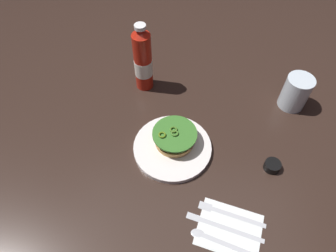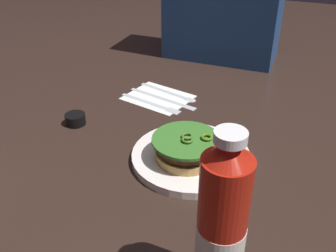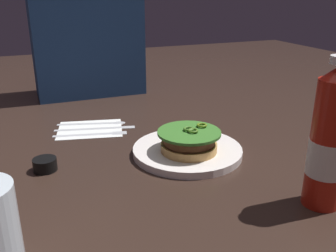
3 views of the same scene
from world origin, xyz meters
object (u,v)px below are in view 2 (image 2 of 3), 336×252
(ketchup_bottle, at_px, (221,228))
(spoon_utensil, at_px, (175,94))
(butter_knife, at_px, (166,99))
(dinner_plate, at_px, (191,157))
(fork_utensil, at_px, (155,104))
(napkin, at_px, (158,97))
(condiment_cup, at_px, (75,119))
(burger_sandwich, at_px, (186,148))

(ketchup_bottle, distance_m, spoon_utensil, 0.61)
(butter_knife, height_order, spoon_utensil, same)
(dinner_plate, distance_m, fork_utensil, 0.25)
(ketchup_bottle, distance_m, napkin, 0.60)
(napkin, height_order, spoon_utensil, spoon_utensil)
(condiment_cup, relative_size, spoon_utensil, 0.27)
(dinner_plate, relative_size, spoon_utensil, 1.36)
(butter_knife, bearing_deg, napkin, 166.05)
(dinner_plate, relative_size, condiment_cup, 5.07)
(condiment_cup, xyz_separation_m, napkin, (0.13, 0.20, -0.01))
(napkin, bearing_deg, fork_utensil, -78.11)
(ketchup_bottle, bearing_deg, fork_utensil, 122.17)
(dinner_plate, relative_size, burger_sandwich, 1.78)
(condiment_cup, distance_m, napkin, 0.24)
(dinner_plate, distance_m, spoon_utensil, 0.30)
(ketchup_bottle, height_order, napkin, ketchup_bottle)
(ketchup_bottle, xyz_separation_m, napkin, (-0.30, 0.51, -0.11))
(condiment_cup, xyz_separation_m, butter_knife, (0.16, 0.19, -0.01))
(butter_knife, bearing_deg, dinner_plate, -57.32)
(ketchup_bottle, xyz_separation_m, fork_utensil, (-0.29, 0.46, -0.11))
(condiment_cup, height_order, fork_utensil, condiment_cup)
(burger_sandwich, relative_size, napkin, 0.83)
(burger_sandwich, height_order, spoon_utensil, burger_sandwich)
(ketchup_bottle, xyz_separation_m, spoon_utensil, (-0.26, 0.54, -0.11))
(ketchup_bottle, bearing_deg, napkin, 120.67)
(dinner_plate, distance_m, condiment_cup, 0.30)
(condiment_cup, bearing_deg, spoon_utensil, 54.16)
(dinner_plate, height_order, burger_sandwich, burger_sandwich)
(burger_sandwich, bearing_deg, butter_knife, 119.96)
(fork_utensil, bearing_deg, napkin, 101.89)
(ketchup_bottle, height_order, spoon_utensil, ketchup_bottle)
(condiment_cup, bearing_deg, napkin, 56.95)
(burger_sandwich, xyz_separation_m, ketchup_bottle, (0.13, -0.25, 0.08))
(fork_utensil, bearing_deg, butter_knife, 66.01)
(butter_knife, xyz_separation_m, spoon_utensil, (0.01, 0.04, -0.00))
(napkin, bearing_deg, dinner_plate, -53.76)
(dinner_plate, xyz_separation_m, condiment_cup, (-0.30, 0.04, 0.00))
(napkin, bearing_deg, butter_knife, -13.95)
(fork_utensil, relative_size, butter_knife, 0.89)
(condiment_cup, distance_m, fork_utensil, 0.21)
(napkin, xyz_separation_m, butter_knife, (0.03, -0.01, 0.00))
(ketchup_bottle, bearing_deg, burger_sandwich, 117.61)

